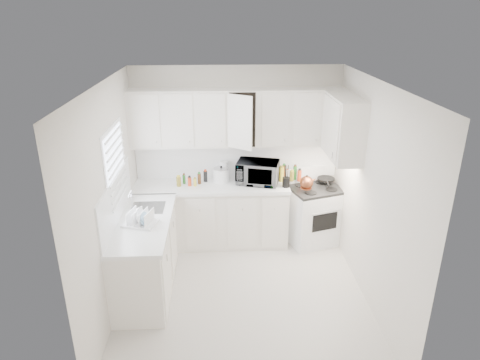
{
  "coord_description": "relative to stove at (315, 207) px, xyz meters",
  "views": [
    {
      "loc": [
        -0.26,
        -4.46,
        3.32
      ],
      "look_at": [
        0.0,
        0.7,
        1.25
      ],
      "focal_mm": 32.11,
      "sensor_mm": 36.0,
      "label": 1
    }
  ],
  "objects": [
    {
      "name": "lower_cabinets_back",
      "position": [
        -1.53,
        0.05,
        -0.12
      ],
      "size": [
        2.22,
        0.6,
        0.9
      ],
      "primitive_type": null,
      "color": "silver",
      "rests_on": "floor"
    },
    {
      "name": "sauce_right_0",
      "position": [
        -0.56,
        0.21,
        0.48
      ],
      "size": [
        0.06,
        0.06,
        0.19
      ],
      "primitive_type": "cylinder",
      "color": "red",
      "rests_on": "countertop_back"
    },
    {
      "name": "sink",
      "position": [
        -2.33,
        -0.7,
        0.5
      ],
      "size": [
        0.42,
        0.38,
        0.3
      ],
      "primitive_type": null,
      "color": "gray",
      "rests_on": "countertop_left"
    },
    {
      "name": "upper_cabinets_back",
      "position": [
        -1.14,
        0.18,
        0.93
      ],
      "size": [
        3.0,
        0.33,
        0.8
      ],
      "primitive_type": null,
      "color": "silver",
      "rests_on": "wall_back"
    },
    {
      "name": "stove",
      "position": [
        0.0,
        0.0,
        0.0
      ],
      "size": [
        0.88,
        0.8,
        1.13
      ],
      "primitive_type": null,
      "rotation": [
        0.0,
        0.0,
        0.31
      ],
      "color": "white",
      "rests_on": "floor"
    },
    {
      "name": "window_blinds",
      "position": [
        -2.62,
        -0.9,
        0.98
      ],
      "size": [
        0.06,
        0.96,
        1.06
      ],
      "primitive_type": null,
      "color": "white",
      "rests_on": "wall_left"
    },
    {
      "name": "frying_pan",
      "position": [
        0.18,
        0.16,
        0.4
      ],
      "size": [
        0.3,
        0.46,
        0.04
      ],
      "primitive_type": null,
      "rotation": [
        0.0,
        0.0,
        -0.09
      ],
      "color": "black",
      "rests_on": "stove"
    },
    {
      "name": "utensil_crock",
      "position": [
        -0.46,
        -0.1,
        0.56
      ],
      "size": [
        0.12,
        0.12,
        0.34
      ],
      "primitive_type": null,
      "rotation": [
        0.0,
        0.0,
        -0.07
      ],
      "color": "black",
      "rests_on": "countertop_back"
    },
    {
      "name": "spice_left_3",
      "position": [
        -1.77,
        0.08,
        0.45
      ],
      "size": [
        0.06,
        0.06,
        0.13
      ],
      "primitive_type": "cylinder",
      "color": "yellow",
      "rests_on": "countertop_back"
    },
    {
      "name": "spice_left_2",
      "position": [
        -1.84,
        0.17,
        0.45
      ],
      "size": [
        0.06,
        0.06,
        0.13
      ],
      "primitive_type": "cylinder",
      "color": "red",
      "rests_on": "countertop_back"
    },
    {
      "name": "wall_left",
      "position": [
        -2.64,
        -1.25,
        0.73
      ],
      "size": [
        0.0,
        3.2,
        3.2
      ],
      "primitive_type": "plane",
      "rotation": [
        1.57,
        0.0,
        1.57
      ],
      "color": "silver",
      "rests_on": "ground"
    },
    {
      "name": "paper_towel",
      "position": [
        -1.34,
        0.27,
        0.52
      ],
      "size": [
        0.12,
        0.12,
        0.27
      ],
      "primitive_type": "cylinder",
      "color": "white",
      "rests_on": "countertop_back"
    },
    {
      "name": "floor",
      "position": [
        -1.14,
        -1.25,
        -0.57
      ],
      "size": [
        3.2,
        3.2,
        0.0
      ],
      "primitive_type": "plane",
      "color": "beige",
      "rests_on": "ground"
    },
    {
      "name": "countertop_left",
      "position": [
        -2.33,
        -1.05,
        0.36
      ],
      "size": [
        0.64,
        1.62,
        0.05
      ],
      "primitive_type": "cube",
      "color": "white",
      "rests_on": "lower_cabinets_left"
    },
    {
      "name": "ceiling",
      "position": [
        -1.14,
        -1.25,
        2.03
      ],
      "size": [
        3.2,
        3.2,
        0.0
      ],
      "primitive_type": "plane",
      "rotation": [
        3.14,
        0.0,
        0.0
      ],
      "color": "white",
      "rests_on": "ground"
    },
    {
      "name": "spice_left_0",
      "position": [
        -1.99,
        0.17,
        0.45
      ],
      "size": [
        0.06,
        0.06,
        0.13
      ],
      "primitive_type": "cylinder",
      "color": "olive",
      "rests_on": "countertop_back"
    },
    {
      "name": "backsplash_left",
      "position": [
        -2.63,
        -1.05,
        0.66
      ],
      "size": [
        0.02,
        1.6,
        0.55
      ],
      "primitive_type": "cube",
      "color": "white",
      "rests_on": "wall_left"
    },
    {
      "name": "tea_kettle",
      "position": [
        -0.18,
        -0.16,
        0.48
      ],
      "size": [
        0.25,
        0.21,
        0.22
      ],
      "primitive_type": null,
      "rotation": [
        0.0,
        0.0,
        -0.05
      ],
      "color": "brown",
      "rests_on": "stove"
    },
    {
      "name": "sauce_right_6",
      "position": [
        -0.23,
        0.21,
        0.48
      ],
      "size": [
        0.06,
        0.06,
        0.19
      ],
      "primitive_type": "cylinder",
      "color": "red",
      "rests_on": "countertop_back"
    },
    {
      "name": "rice_cooker",
      "position": [
        -1.38,
        0.16,
        0.5
      ],
      "size": [
        0.26,
        0.26,
        0.24
      ],
      "primitive_type": null,
      "rotation": [
        0.0,
        0.0,
        0.07
      ],
      "color": "white",
      "rests_on": "countertop_back"
    },
    {
      "name": "sauce_right_4",
      "position": [
        -0.34,
        0.21,
        0.48
      ],
      "size": [
        0.06,
        0.06,
        0.19
      ],
      "primitive_type": "cylinder",
      "color": "olive",
      "rests_on": "countertop_back"
    },
    {
      "name": "wall_right",
      "position": [
        0.36,
        -1.25,
        0.73
      ],
      "size": [
        0.0,
        3.2,
        3.2
      ],
      "primitive_type": "plane",
      "rotation": [
        1.57,
        0.0,
        -1.57
      ],
      "color": "silver",
      "rests_on": "ground"
    },
    {
      "name": "dish_rack",
      "position": [
        -2.35,
        -1.16,
        0.49
      ],
      "size": [
        0.44,
        0.37,
        0.21
      ],
      "primitive_type": null,
      "rotation": [
        0.0,
        0.0,
        -0.28
      ],
      "color": "white",
      "rests_on": "countertop_left"
    },
    {
      "name": "countertop_back",
      "position": [
        -1.53,
        0.04,
        0.36
      ],
      "size": [
        2.24,
        0.64,
        0.05
      ],
      "primitive_type": "cube",
      "color": "white",
      "rests_on": "lower_cabinets_back"
    },
    {
      "name": "backsplash_back",
      "position": [
        -1.14,
        0.34,
        0.66
      ],
      "size": [
        2.98,
        0.02,
        0.55
      ],
      "primitive_type": "cube",
      "color": "white",
      "rests_on": "wall_back"
    },
    {
      "name": "wall_front",
      "position": [
        -1.14,
        -2.85,
        0.73
      ],
      "size": [
        3.0,
        0.0,
        3.0
      ],
      "primitive_type": "plane",
      "rotation": [
        -1.57,
        0.0,
        0.0
      ],
      "color": "silver",
      "rests_on": "ground"
    },
    {
      "name": "microwave",
      "position": [
        -0.85,
        0.08,
        0.59
      ],
      "size": [
        0.66,
        0.47,
        0.4
      ],
      "primitive_type": "imported",
      "rotation": [
        0.0,
        0.0,
        -0.26
      ],
      "color": "gray",
      "rests_on": "countertop_back"
    },
    {
      "name": "spice_left_5",
      "position": [
        -1.62,
        0.08,
        0.45
      ],
      "size": [
        0.06,
        0.06,
        0.13
      ],
      "primitive_type": "cylinder",
      "color": "black",
      "rests_on": "countertop_back"
    },
    {
      "name": "spice_left_4",
      "position": [
        -1.69,
        0.17,
        0.45
      ],
      "size": [
        0.06,
        0.06,
        0.13
      ],
      "primitive_type": "cylinder",
      "color": "#593419",
      "rests_on": "countertop_back"
    },
    {
      "name": "sauce_right_5",
      "position": [
        -0.29,
        0.15,
        0.48
      ],
      "size": [
        0.06,
        0.06,
        0.19
      ],
      "primitive_type": "cylinder",
      "color": "#287A2B",
      "rests_on": "countertop_back"
    },
    {
      "name": "sauce_right_2",
      "position": [
        -0.45,
        0.21,
        0.48
      ],
      "size": [
        0.06,
        0.06,
        0.19
      ],
      "primitive_type": "cylinder",
      "color": "#593419",
      "rests_on": "countertop_back"
    },
    {
      "name": "sauce_right_3",
      "position": [
        -0.4,
        0.15,
        0.48
      ],
      "size": [
        0.06,
        0.06,
        0.19
      ],
      "primitive_type": "cylinder",
      "color": "black",
      "rests_on": "countertop_back"
    },
    {
      "name": "upper_cabinets_right",
      "position": [
        0.19,
        -0.43,
        0.93
      ],
      "size": [
        0.33,
        0.9,
        0.8
      ],
      "primitive_type": null,
      "color": "silver",
      "rests_on": "wall_right"
    },
    {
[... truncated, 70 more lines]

